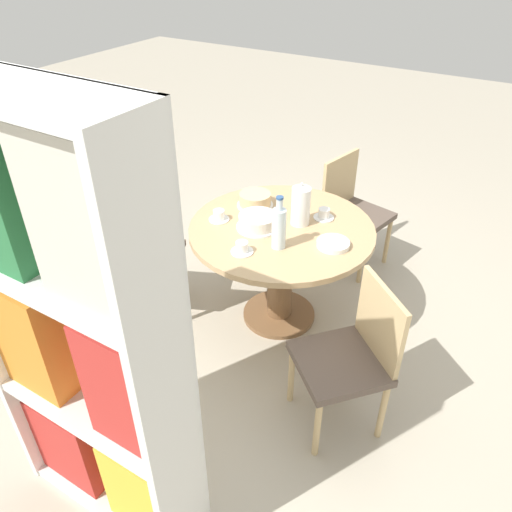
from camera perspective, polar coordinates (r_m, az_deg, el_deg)
The scene contains 14 objects.
ground_plane at distance 3.46m, azimuth 2.62°, elevation -6.79°, with size 14.00×14.00×0.00m, color #B2A893.
dining_table at distance 3.13m, azimuth 2.88°, elevation 0.70°, with size 1.14×1.14×0.71m.
chair_a at distance 2.59m, azimuth 10.79°, elevation -11.04°, with size 0.59×0.59×0.84m.
chair_b at distance 3.82m, azimuth 10.90°, elevation 5.27°, with size 0.50×0.50×0.84m.
chair_c at distance 3.29m, azimuth -12.69°, elevation -0.14°, with size 0.56×0.56×0.84m.
bookshelf at distance 1.99m, azimuth -19.00°, elevation -9.91°, with size 0.88×0.28×1.92m.
coffee_pot at distance 3.02m, azimuth 5.13°, elevation 5.83°, with size 0.12×0.12×0.28m.
water_bottle at distance 2.78m, azimuth 2.64°, elevation 3.32°, with size 0.08×0.08×0.32m.
cake_main at distance 3.01m, azimuth 0.20°, elevation 3.95°, with size 0.26×0.26×0.09m.
cake_second at distance 3.25m, azimuth -0.11°, elevation 6.42°, with size 0.24×0.24×0.09m.
cup_a at distance 3.14m, azimuth 7.76°, elevation 4.73°, with size 0.13×0.13×0.07m.
cup_b at distance 2.79m, azimuth -1.61°, elevation 0.90°, with size 0.13×0.13×0.07m.
cup_c at distance 3.11m, azimuth -4.26°, elevation 4.58°, with size 0.13×0.13×0.07m.
plate_stack at distance 2.88m, azimuth 8.81°, elevation 1.38°, with size 0.19×0.19×0.03m.
Camera 1 is at (-1.21, 2.31, 2.28)m, focal length 35.00 mm.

